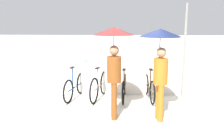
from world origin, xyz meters
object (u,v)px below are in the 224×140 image
(parked_bicycle_1, at_px, (100,86))
(parked_bicycle_2, at_px, (124,87))
(parked_bicycle_0, at_px, (75,86))
(parked_bicycle_3, at_px, (149,87))
(pedestrian_center, at_px, (160,50))
(pedestrian_leading, at_px, (114,49))

(parked_bicycle_1, distance_m, parked_bicycle_2, 0.72)
(parked_bicycle_0, height_order, parked_bicycle_3, parked_bicycle_0)
(parked_bicycle_0, xyz_separation_m, parked_bicycle_1, (0.72, -0.01, 0.03))
(parked_bicycle_0, xyz_separation_m, pedestrian_center, (2.23, -1.46, 1.24))
(parked_bicycle_1, height_order, parked_bicycle_3, parked_bicycle_3)
(parked_bicycle_0, bearing_deg, pedestrian_center, -112.03)
(parked_bicycle_2, bearing_deg, pedestrian_center, -148.09)
(parked_bicycle_0, xyz_separation_m, pedestrian_leading, (1.20, -1.41, 1.27))
(parked_bicycle_2, distance_m, pedestrian_leading, 1.89)
(parked_bicycle_0, distance_m, parked_bicycle_2, 1.44)
(parked_bicycle_1, bearing_deg, pedestrian_center, -121.99)
(parked_bicycle_0, relative_size, parked_bicycle_2, 0.98)
(pedestrian_leading, bearing_deg, parked_bicycle_2, 75.10)
(parked_bicycle_1, relative_size, pedestrian_leading, 0.79)
(parked_bicycle_1, bearing_deg, parked_bicycle_3, -76.77)
(parked_bicycle_1, height_order, parked_bicycle_2, parked_bicycle_1)
(parked_bicycle_3, relative_size, pedestrian_leading, 0.77)
(parked_bicycle_0, bearing_deg, parked_bicycle_2, -79.75)
(pedestrian_center, bearing_deg, pedestrian_leading, 169.48)
(parked_bicycle_3, relative_size, pedestrian_center, 0.79)
(parked_bicycle_0, relative_size, parked_bicycle_1, 0.96)
(parked_bicycle_0, relative_size, pedestrian_center, 0.78)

